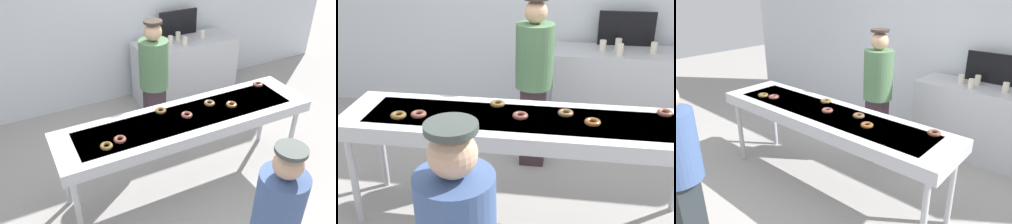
# 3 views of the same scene
# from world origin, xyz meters

# --- Properties ---
(ground_plane) EXTENTS (16.00, 16.00, 0.00)m
(ground_plane) POSITION_xyz_m (0.00, 0.00, 0.00)
(ground_plane) COLOR #9E9993
(back_wall) EXTENTS (8.00, 0.12, 3.11)m
(back_wall) POSITION_xyz_m (0.00, 2.25, 1.56)
(back_wall) COLOR silver
(back_wall) RESTS_ON ground
(fryer_conveyor) EXTENTS (2.76, 0.69, 0.91)m
(fryer_conveyor) POSITION_xyz_m (0.00, 0.00, 0.84)
(fryer_conveyor) COLOR #B7BABF
(fryer_conveyor) RESTS_ON ground
(chocolate_donut_0) EXTENTS (0.15, 0.15, 0.04)m
(chocolate_donut_0) POSITION_xyz_m (-0.01, 0.00, 0.92)
(chocolate_donut_0) COLOR brown
(chocolate_donut_0) RESTS_ON fryer_conveyor
(chocolate_donut_1) EXTENTS (0.16, 0.16, 0.04)m
(chocolate_donut_1) POSITION_xyz_m (-0.77, -0.09, 0.92)
(chocolate_donut_1) COLOR brown
(chocolate_donut_1) RESTS_ON fryer_conveyor
(chocolate_donut_2) EXTENTS (0.14, 0.14, 0.04)m
(chocolate_donut_2) POSITION_xyz_m (-0.91, -0.13, 0.92)
(chocolate_donut_2) COLOR brown
(chocolate_donut_2) RESTS_ON fryer_conveyor
(chocolate_donut_3) EXTENTS (0.15, 0.15, 0.04)m
(chocolate_donut_3) POSITION_xyz_m (0.33, 0.10, 0.92)
(chocolate_donut_3) COLOR brown
(chocolate_donut_3) RESTS_ON fryer_conveyor
(chocolate_donut_4) EXTENTS (0.14, 0.14, 0.04)m
(chocolate_donut_4) POSITION_xyz_m (1.08, 0.21, 0.92)
(chocolate_donut_4) COLOR brown
(chocolate_donut_4) RESTS_ON fryer_conveyor
(chocolate_donut_5) EXTENTS (0.13, 0.13, 0.04)m
(chocolate_donut_5) POSITION_xyz_m (0.53, -0.03, 0.92)
(chocolate_donut_5) COLOR brown
(chocolate_donut_5) RESTS_ON fryer_conveyor
(chocolate_donut_6) EXTENTS (0.15, 0.15, 0.04)m
(chocolate_donut_6) POSITION_xyz_m (-0.21, 0.20, 0.92)
(chocolate_donut_6) COLOR brown
(chocolate_donut_6) RESTS_ON fryer_conveyor
(worker_baker) EXTENTS (0.35, 0.35, 1.66)m
(worker_baker) POSITION_xyz_m (0.02, 0.88, 0.95)
(worker_baker) COLOR #36262D
(worker_baker) RESTS_ON ground
(customer_waiting) EXTENTS (0.34, 0.34, 1.57)m
(customer_waiting) POSITION_xyz_m (-0.10, -1.48, 0.89)
(customer_waiting) COLOR #272F32
(customer_waiting) RESTS_ON ground
(prep_counter) EXTENTS (1.58, 0.59, 0.94)m
(prep_counter) POSITION_xyz_m (0.97, 1.80, 0.47)
(prep_counter) COLOR #B7BABF
(prep_counter) RESTS_ON ground
(paper_cup_0) EXTENTS (0.07, 0.07, 0.12)m
(paper_cup_0) POSITION_xyz_m (0.87, 1.87, 1.00)
(paper_cup_0) COLOR beige
(paper_cup_0) RESTS_ON prep_counter
(paper_cup_1) EXTENTS (0.07, 0.07, 0.12)m
(paper_cup_1) POSITION_xyz_m (0.87, 1.65, 1.00)
(paper_cup_1) COLOR beige
(paper_cup_1) RESTS_ON prep_counter
(paper_cup_2) EXTENTS (0.07, 0.07, 0.12)m
(paper_cup_2) POSITION_xyz_m (1.24, 1.76, 1.00)
(paper_cup_2) COLOR beige
(paper_cup_2) RESTS_ON prep_counter
(paper_cup_3) EXTENTS (0.07, 0.07, 0.12)m
(paper_cup_3) POSITION_xyz_m (0.70, 1.77, 1.00)
(paper_cup_3) COLOR beige
(paper_cup_3) RESTS_ON prep_counter
(menu_display) EXTENTS (0.63, 0.04, 0.39)m
(menu_display) POSITION_xyz_m (0.97, 2.05, 1.14)
(menu_display) COLOR black
(menu_display) RESTS_ON prep_counter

